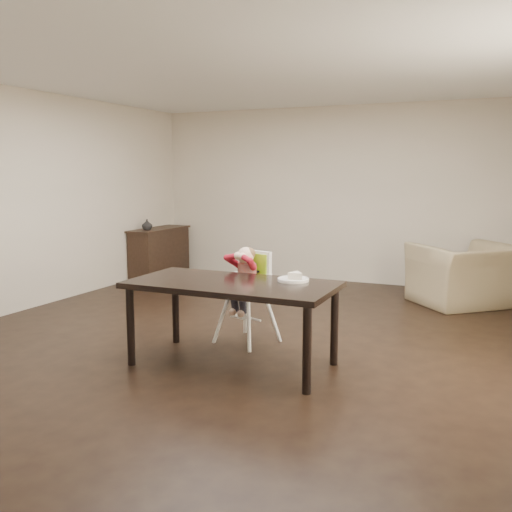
{
  "coord_description": "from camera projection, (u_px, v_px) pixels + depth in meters",
  "views": [
    {
      "loc": [
        2.45,
        -5.1,
        1.7
      ],
      "look_at": [
        0.23,
        -0.15,
        0.9
      ],
      "focal_mm": 40.0,
      "sensor_mm": 36.0,
      "label": 1
    }
  ],
  "objects": [
    {
      "name": "sideboard",
      "position": [
        160.0,
        252.0,
        9.35
      ],
      "size": [
        0.44,
        1.26,
        0.79
      ],
      "color": "black",
      "rests_on": "ground"
    },
    {
      "name": "plate",
      "position": [
        294.0,
        278.0,
        4.99
      ],
      "size": [
        0.34,
        0.34,
        0.08
      ],
      "rotation": [
        0.0,
        0.0,
        -0.27
      ],
      "color": "white",
      "rests_on": "dining_table"
    },
    {
      "name": "armchair",
      "position": [
        467.0,
        265.0,
        7.27
      ],
      "size": [
        1.41,
        1.38,
        1.05
      ],
      "primitive_type": "imported",
      "rotation": [
        0.0,
        0.0,
        3.87
      ],
      "color": "#95845F",
      "rests_on": "ground"
    },
    {
      "name": "high_chair",
      "position": [
        248.0,
        275.0,
        5.67
      ],
      "size": [
        0.5,
        0.5,
        0.97
      ],
      "rotation": [
        0.0,
        0.0,
        -0.28
      ],
      "color": "white",
      "rests_on": "ground"
    },
    {
      "name": "vase",
      "position": [
        147.0,
        225.0,
        8.98
      ],
      "size": [
        0.19,
        0.2,
        0.16
      ],
      "primitive_type": "imported",
      "rotation": [
        0.0,
        0.0,
        0.18
      ],
      "color": "#99999E",
      "rests_on": "sideboard"
    },
    {
      "name": "dining_table",
      "position": [
        232.0,
        291.0,
        4.98
      ],
      "size": [
        1.8,
        0.9,
        0.75
      ],
      "color": "black",
      "rests_on": "ground"
    },
    {
      "name": "room_walls",
      "position": [
        241.0,
        156.0,
        5.58
      ],
      "size": [
        6.02,
        7.02,
        2.71
      ],
      "color": "beige",
      "rests_on": "ground"
    },
    {
      "name": "ground",
      "position": [
        241.0,
        339.0,
        5.85
      ],
      "size": [
        7.0,
        7.0,
        0.0
      ],
      "primitive_type": "plane",
      "color": "black",
      "rests_on": "ground"
    }
  ]
}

